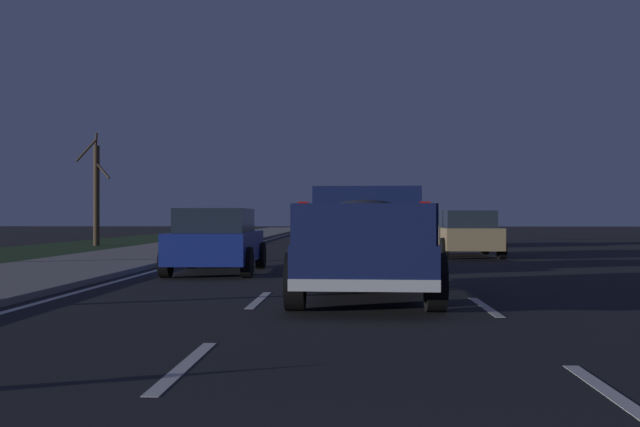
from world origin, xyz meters
The scene contains 9 objects.
ground centered at (27.00, 0.00, 0.00)m, with size 144.00×144.00×0.00m, color black.
sidewalk_shoulder centered at (27.00, 7.45, 0.06)m, with size 108.00×4.00×0.12m, color gray.
grass_verge centered at (27.00, 12.45, 0.00)m, with size 108.00×6.00×0.01m, color #1E3819.
lane_markings centered at (30.10, 3.09, 0.00)m, with size 108.00×7.04×0.01m.
pickup_truck centered at (11.42, 0.00, 0.98)m, with size 5.48×2.39×1.87m.
sedan_tan centered at (24.24, -3.55, 0.78)m, with size 4.41×2.03×1.54m.
sedan_blue centered at (16.72, 3.50, 0.78)m, with size 4.44×2.09×1.54m.
sedan_silver centered at (32.99, -3.44, 0.78)m, with size 4.42×2.05×1.54m.
bare_tree_far centered at (32.85, 12.01, 2.48)m, with size 1.24×1.68×5.20m.
Camera 1 is at (-1.23, 0.22, 1.36)m, focal length 42.44 mm.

